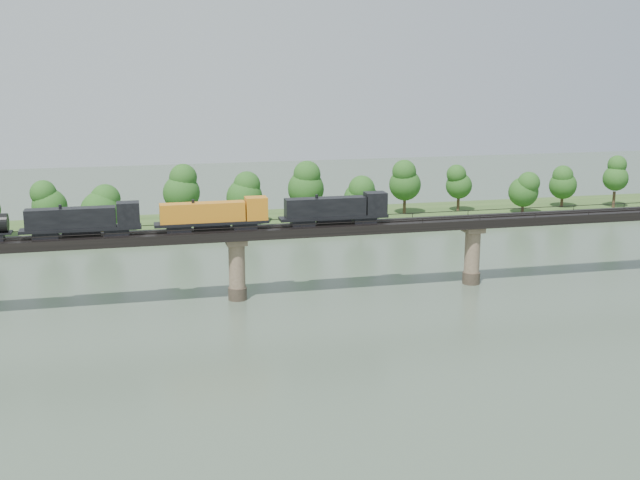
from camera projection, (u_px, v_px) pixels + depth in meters
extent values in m
plane|color=#3A4A3A|center=(270.00, 369.00, 99.25)|extent=(400.00, 400.00, 0.00)
cube|color=#2F4B1E|center=(205.00, 226.00, 179.70)|extent=(300.00, 24.00, 1.60)
cylinder|color=#473A2D|center=(238.00, 293.00, 127.48)|extent=(3.00, 3.00, 2.00)
cylinder|color=#877158|center=(237.00, 266.00, 126.48)|extent=(2.60, 2.60, 9.00)
cube|color=#877158|center=(236.00, 241.00, 125.59)|extent=(3.20, 3.20, 1.00)
cylinder|color=#473A2D|center=(471.00, 278.00, 136.50)|extent=(3.00, 3.00, 2.00)
cylinder|color=#877158|center=(472.00, 252.00, 135.50)|extent=(2.60, 2.60, 9.00)
cube|color=#877158|center=(473.00, 229.00, 134.61)|extent=(3.20, 3.20, 1.00)
cube|color=black|center=(236.00, 234.00, 125.31)|extent=(220.00, 5.00, 1.50)
cube|color=black|center=(237.00, 229.00, 124.42)|extent=(220.00, 0.12, 0.16)
cube|color=black|center=(235.00, 227.00, 125.84)|extent=(220.00, 0.12, 0.16)
cube|color=black|center=(238.00, 228.00, 122.71)|extent=(220.00, 0.10, 0.10)
cube|color=black|center=(234.00, 221.00, 127.27)|extent=(220.00, 0.10, 0.10)
cube|color=black|center=(238.00, 230.00, 122.79)|extent=(0.08, 0.08, 0.70)
cube|color=black|center=(234.00, 224.00, 127.35)|extent=(0.08, 0.08, 0.70)
cylinder|color=#382619|center=(51.00, 227.00, 166.03)|extent=(0.70, 0.70, 3.34)
sphere|color=#1A4814|center=(50.00, 206.00, 165.04)|extent=(7.18, 7.18, 7.18)
sphere|color=#1A4814|center=(49.00, 193.00, 164.42)|extent=(5.39, 5.39, 5.39)
cylinder|color=#382619|center=(102.00, 229.00, 165.85)|extent=(0.70, 0.70, 2.83)
sphere|color=#1A4814|center=(101.00, 211.00, 165.01)|extent=(8.26, 8.26, 8.26)
sphere|color=#1A4814|center=(100.00, 200.00, 164.48)|extent=(6.19, 6.19, 6.19)
cylinder|color=#382619|center=(182.00, 217.00, 175.74)|extent=(0.70, 0.70, 3.96)
sphere|color=#1A4814|center=(182.00, 193.00, 174.56)|extent=(8.07, 8.07, 8.07)
sphere|color=#1A4814|center=(181.00, 178.00, 173.83)|extent=(6.05, 6.05, 6.05)
cylinder|color=#382619|center=(245.00, 217.00, 177.42)|extent=(0.70, 0.70, 3.27)
sphere|color=#1A4814|center=(244.00, 197.00, 176.45)|extent=(8.03, 8.03, 8.03)
sphere|color=#1A4814|center=(244.00, 185.00, 175.84)|extent=(6.02, 6.02, 6.02)
cylinder|color=#382619|center=(306.00, 211.00, 181.64)|extent=(0.70, 0.70, 3.92)
sphere|color=#1A4814|center=(306.00, 189.00, 180.48)|extent=(8.29, 8.29, 8.29)
sphere|color=#1A4814|center=(306.00, 174.00, 179.75)|extent=(6.21, 6.21, 6.21)
cylinder|color=#382619|center=(361.00, 217.00, 177.60)|extent=(0.70, 0.70, 3.02)
sphere|color=#1A4814|center=(361.00, 199.00, 176.71)|extent=(7.74, 7.74, 7.74)
sphere|color=#1A4814|center=(361.00, 188.00, 176.14)|extent=(5.80, 5.80, 5.80)
cylinder|color=#382619|center=(404.00, 206.00, 188.72)|extent=(0.70, 0.70, 3.80)
sphere|color=#1A4814|center=(405.00, 185.00, 187.60)|extent=(7.47, 7.47, 7.47)
sphere|color=#1A4814|center=(405.00, 171.00, 186.89)|extent=(5.60, 5.60, 5.60)
cylinder|color=#382619|center=(458.00, 204.00, 192.07)|extent=(0.70, 0.70, 3.38)
sphere|color=#1A4814|center=(459.00, 186.00, 191.07)|extent=(6.23, 6.23, 6.23)
sphere|color=#1A4814|center=(459.00, 174.00, 190.44)|extent=(4.67, 4.67, 4.67)
cylinder|color=#382619|center=(522.00, 207.00, 189.69)|extent=(0.70, 0.70, 2.77)
sphere|color=#1A4814|center=(523.00, 192.00, 188.87)|extent=(7.04, 7.04, 7.04)
sphere|color=#1A4814|center=(524.00, 182.00, 188.36)|extent=(5.28, 5.28, 5.28)
cylinder|color=#382619|center=(562.00, 201.00, 197.58)|extent=(0.70, 0.70, 2.94)
sphere|color=#1A4814|center=(563.00, 185.00, 196.71)|extent=(6.73, 6.73, 6.73)
sphere|color=#1A4814|center=(564.00, 175.00, 196.16)|extent=(5.05, 5.05, 5.05)
cylinder|color=#382619|center=(614.00, 199.00, 196.91)|extent=(0.70, 0.70, 3.94)
sphere|color=#1A4814|center=(616.00, 178.00, 195.74)|extent=(6.17, 6.17, 6.17)
sphere|color=#1A4814|center=(617.00, 165.00, 195.01)|extent=(4.62, 4.62, 4.62)
cube|color=black|center=(364.00, 220.00, 129.73)|extent=(3.71, 2.23, 1.02)
cube|color=black|center=(303.00, 222.00, 127.43)|extent=(3.71, 2.23, 1.02)
cube|color=black|center=(334.00, 217.00, 128.44)|extent=(17.62, 2.78, 0.46)
cube|color=black|center=(325.00, 207.00, 127.74)|extent=(12.99, 2.50, 2.97)
cube|color=black|center=(375.00, 203.00, 129.56)|extent=(3.34, 2.78, 3.52)
cylinder|color=black|center=(334.00, 220.00, 128.55)|extent=(5.57, 1.30, 1.30)
cube|color=black|center=(245.00, 225.00, 125.34)|extent=(3.71, 2.23, 1.02)
cube|color=black|center=(179.00, 228.00, 123.04)|extent=(3.71, 2.23, 1.02)
cube|color=black|center=(212.00, 223.00, 124.05)|extent=(17.62, 2.78, 0.46)
cube|color=#BD6F17|center=(203.00, 212.00, 123.35)|extent=(12.99, 2.50, 2.97)
cube|color=#BD6F17|center=(256.00, 208.00, 125.17)|extent=(3.34, 2.78, 3.52)
cylinder|color=black|center=(212.00, 226.00, 124.16)|extent=(5.57, 1.30, 1.30)
cube|color=black|center=(117.00, 231.00, 120.95)|extent=(3.71, 2.23, 1.02)
cube|color=black|center=(46.00, 235.00, 118.65)|extent=(3.71, 2.23, 1.02)
cube|color=black|center=(81.00, 229.00, 119.66)|extent=(17.62, 2.78, 0.46)
cube|color=black|center=(71.00, 218.00, 118.96)|extent=(12.99, 2.50, 2.97)
cube|color=black|center=(128.00, 214.00, 120.78)|extent=(3.34, 2.78, 3.52)
cylinder|color=black|center=(81.00, 232.00, 119.77)|extent=(5.57, 1.30, 1.30)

